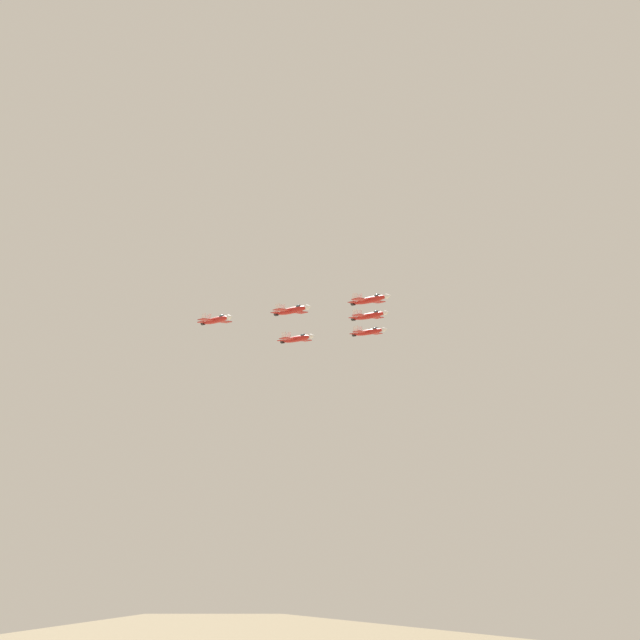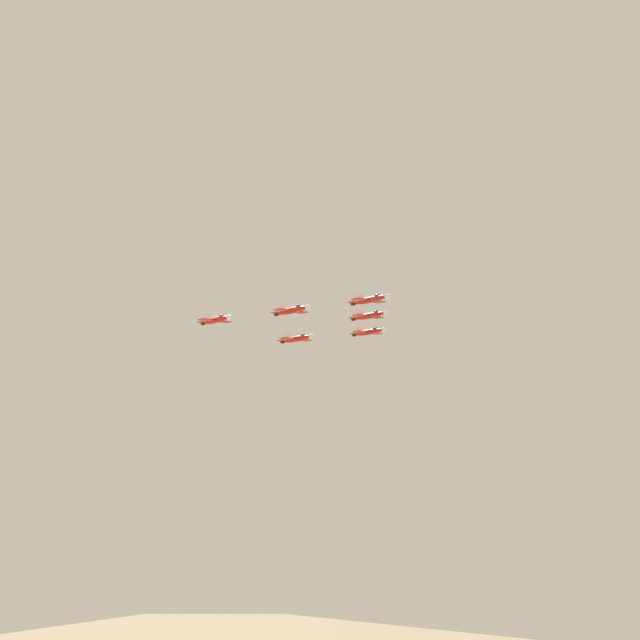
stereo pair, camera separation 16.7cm
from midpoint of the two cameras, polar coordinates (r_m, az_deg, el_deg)
The scene contains 6 objects.
jet_lead at distance 262.13m, azimuth 2.89°, elevation 1.17°, with size 15.32×9.80×3.27m.
jet_left_wingman at distance 282.67m, azimuth 2.86°, elevation 0.26°, with size 15.47×9.86×3.29m.
jet_right_wingman at distance 265.72m, azimuth -1.58°, elevation 0.56°, with size 15.63×9.97×3.33m.
jet_left_outer at distance 303.15m, azimuth 2.83°, elevation -0.67°, with size 15.49×9.90×3.30m.
jet_right_outer at distance 270.93m, azimuth -5.90°, elevation 0.01°, with size 15.00×9.60×3.20m.
jet_slot_rear at distance 285.68m, azimuth -1.29°, elevation -1.06°, with size 15.54×9.94×3.32m.
Camera 2 is at (-164.65, 200.45, 131.13)m, focal length 56.29 mm.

